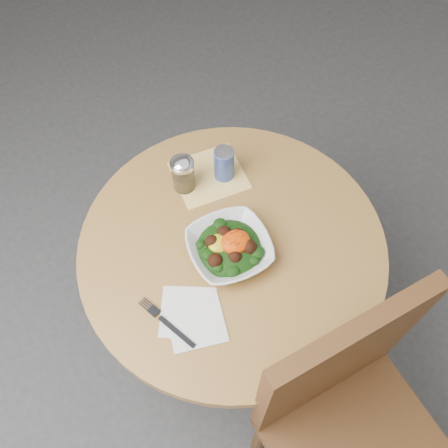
# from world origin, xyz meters

# --- Properties ---
(ground) EXTENTS (6.00, 6.00, 0.00)m
(ground) POSITION_xyz_m (0.00, 0.00, 0.00)
(ground) COLOR #313234
(ground) RESTS_ON ground
(table) EXTENTS (0.90, 0.90, 0.75)m
(table) POSITION_xyz_m (0.00, 0.00, 0.55)
(table) COLOR black
(table) RESTS_ON ground
(chair) EXTENTS (0.46, 0.46, 1.03)m
(chair) POSITION_xyz_m (0.06, -0.54, 0.58)
(chair) COLOR #532F17
(chair) RESTS_ON ground
(cloth_napkin) EXTENTS (0.23, 0.22, 0.00)m
(cloth_napkin) POSITION_xyz_m (0.06, 0.25, 0.75)
(cloth_napkin) COLOR #FFA90D
(cloth_napkin) RESTS_ON table
(paper_napkins) EXTENTS (0.20, 0.23, 0.00)m
(paper_napkins) POSITION_xyz_m (-0.20, -0.14, 0.75)
(paper_napkins) COLOR silver
(paper_napkins) RESTS_ON table
(salad_bowl) EXTENTS (0.25, 0.25, 0.09)m
(salad_bowl) POSITION_xyz_m (-0.02, -0.02, 0.78)
(salad_bowl) COLOR silver
(salad_bowl) RESTS_ON table
(fork) EXTENTS (0.09, 0.19, 0.00)m
(fork) POSITION_xyz_m (-0.27, -0.12, 0.76)
(fork) COLOR black
(fork) RESTS_ON table
(spice_shaker) EXTENTS (0.07, 0.07, 0.13)m
(spice_shaker) POSITION_xyz_m (-0.03, 0.25, 0.81)
(spice_shaker) COLOR silver
(spice_shaker) RESTS_ON table
(beverage_can) EXTENTS (0.06, 0.06, 0.12)m
(beverage_can) POSITION_xyz_m (0.10, 0.23, 0.81)
(beverage_can) COLOR navy
(beverage_can) RESTS_ON table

